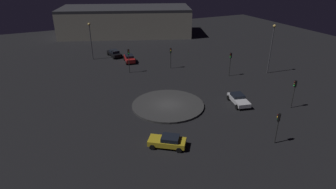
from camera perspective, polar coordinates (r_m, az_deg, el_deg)
name	(u,v)px	position (r m, az deg, el deg)	size (l,w,h in m)	color
ground_plane	(168,106)	(40.01, 0.00, -2.31)	(118.92, 118.92, 0.00)	black
roundabout_island	(168,105)	(39.94, 0.00, -2.14)	(10.11, 10.11, 0.27)	#383838
car_yellow	(168,141)	(31.26, -0.05, -9.35)	(4.29, 3.73, 1.34)	gold
car_white	(238,99)	(41.59, 13.97, -0.90)	(2.85, 4.57, 1.33)	white
car_black	(114,53)	(62.56, -10.72, 8.16)	(2.43, 4.66, 1.42)	black
car_red	(129,58)	(58.41, -7.76, 7.21)	(2.41, 4.30, 1.51)	red
traffic_light_northeast	(171,54)	(53.60, 0.54, 8.12)	(0.37, 0.40, 3.97)	#2D2D2D
traffic_light_north	(129,56)	(51.71, -7.90, 7.61)	(0.31, 0.36, 4.43)	#2D2D2D
traffic_light_northeast_near	(230,60)	(50.88, 12.40, 6.83)	(0.39, 0.36, 4.25)	#2D2D2D
traffic_light_southeast	(278,122)	(32.99, 21.20, -5.23)	(0.37, 0.40, 3.72)	#2D2D2D
traffic_light_southeast_near	(294,89)	(41.92, 24.04, 1.08)	(0.40, 0.37, 4.06)	#2D2D2D
streetlamp_north	(90,35)	(60.57, -15.34, 11.39)	(0.54, 0.54, 7.55)	#4C4C51
streetlamp_east	(272,43)	(53.65, 20.13, 9.76)	(0.52, 0.52, 8.80)	#4C4C51
store_building	(126,21)	(81.96, -8.46, 14.39)	(37.42, 24.82, 7.48)	#ADA893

